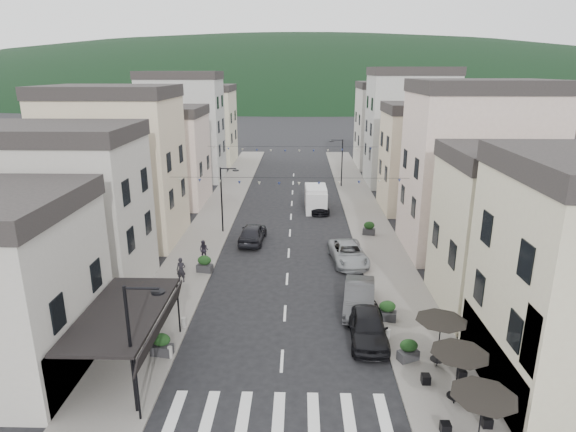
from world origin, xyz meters
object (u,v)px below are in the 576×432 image
object	(u,v)px
parked_car_b	(359,297)
pedestrian_a	(181,270)
parked_car_c	(348,253)
delivery_van	(316,198)
parked_car_d	(318,205)
parked_car_a	(368,326)
pedestrian_b	(204,250)
parked_car_e	(253,233)

from	to	relation	value
parked_car_b	pedestrian_a	size ratio (longest dim) A/B	2.96
parked_car_c	delivery_van	distance (m)	14.80
parked_car_d	pedestrian_a	xyz separation A→B (m)	(-10.08, -17.87, 0.31)
parked_car_d	parked_car_a	bearing A→B (deg)	-91.35
pedestrian_a	pedestrian_b	distance (m)	4.19
parked_car_d	delivery_van	xyz separation A→B (m)	(-0.25, 0.83, 0.60)
parked_car_d	parked_car_b	bearing A→B (deg)	-90.84
pedestrian_a	parked_car_e	bearing A→B (deg)	67.99
parked_car_c	parked_car_d	size ratio (longest dim) A/B	1.16
pedestrian_b	parked_car_d	bearing A→B (deg)	68.88
parked_car_d	pedestrian_a	world-z (taller)	pedestrian_a
parked_car_a	parked_car_e	xyz separation A→B (m)	(-7.74, 15.36, -0.01)
parked_car_b	parked_car_d	xyz separation A→B (m)	(-1.74, 21.40, -0.17)
parked_car_e	delivery_van	xyz separation A→B (m)	(5.69, 10.34, 0.44)
pedestrian_b	parked_car_e	bearing A→B (deg)	64.54
parked_car_c	pedestrian_b	bearing A→B (deg)	173.82
parked_car_b	delivery_van	xyz separation A→B (m)	(-1.99, 22.23, 0.43)
parked_car_b	pedestrian_b	xyz separation A→B (m)	(-11.04, 7.65, 0.04)
parked_car_b	parked_car_c	world-z (taller)	parked_car_b
parked_car_d	pedestrian_a	distance (m)	20.52
pedestrian_a	parked_car_b	bearing A→B (deg)	-12.33
parked_car_a	delivery_van	bearing A→B (deg)	96.25
parked_car_c	pedestrian_a	size ratio (longest dim) A/B	3.10
parked_car_a	parked_car_c	world-z (taller)	parked_car_a
parked_car_a	parked_car_d	distance (m)	24.94
delivery_van	pedestrian_a	bearing A→B (deg)	-118.53
parked_car_b	parked_car_c	bearing A→B (deg)	97.46
pedestrian_a	pedestrian_b	xyz separation A→B (m)	(0.77, 4.12, -0.10)
parked_car_a	pedestrian_a	size ratio (longest dim) A/B	2.85
parked_car_e	pedestrian_a	world-z (taller)	pedestrian_a
parked_car_b	delivery_van	bearing A→B (deg)	103.04
pedestrian_a	parked_car_d	bearing A→B (deg)	64.90
parked_car_d	delivery_van	bearing A→B (deg)	101.50
delivery_van	parked_car_a	bearing A→B (deg)	-86.24
parked_car_a	delivery_van	distance (m)	25.79
parked_car_b	pedestrian_b	distance (m)	13.44
parked_car_c	pedestrian_a	xyz separation A→B (m)	(-11.88, -4.05, 0.24)
parked_car_b	pedestrian_a	bearing A→B (deg)	171.26
parked_car_a	parked_car_e	bearing A→B (deg)	118.43
parked_car_b	pedestrian_a	world-z (taller)	pedestrian_a
parked_car_b	delivery_van	distance (m)	22.32
pedestrian_a	pedestrian_b	size ratio (longest dim) A/B	1.14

